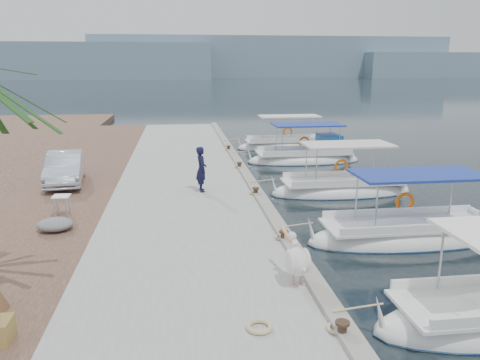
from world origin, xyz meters
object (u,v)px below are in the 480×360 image
fishing_caique_c (341,191)px  pelican (297,260)px  parked_car (65,168)px  fishing_caique_b (408,237)px  fisherman (201,169)px  fishing_caique_d (305,159)px  fishing_caique_e (286,147)px

fishing_caique_c → pelican: (-4.42, -9.29, 0.97)m
parked_car → fishing_caique_c: bearing=-14.4°
fishing_caique_b → fisherman: fisherman is taller
fishing_caique_d → fisherman: bearing=-130.3°
fishing_caique_d → fishing_caique_e: size_ratio=0.99×
fishing_caique_d → parked_car: size_ratio=1.62×
fishing_caique_b → fisherman: bearing=141.2°
fishing_caique_d → fishing_caique_e: (-0.08, 4.61, -0.07)m
fishing_caique_d → fishing_caique_e: bearing=91.0°
fishing_caique_c → pelican: bearing=-115.4°
fishing_caique_d → pelican: size_ratio=4.47×
fishing_caique_c → fisherman: bearing=-174.0°
fishing_caique_d → parked_car: fishing_caique_d is taller
pelican → fisherman: 8.83m
fishing_caique_b → parked_car: bearing=149.3°
fishing_caique_b → fishing_caique_d: bearing=89.7°
fishing_caique_b → fishing_caique_e: bearing=90.1°
pelican → parked_car: (-7.60, 10.76, 0.08)m
fishing_caique_b → parked_car: size_ratio=1.64×
fisherman → pelican: bearing=-175.7°
fishing_caique_d → fishing_caique_c: bearing=-92.2°
fishing_caique_d → fisherman: 10.07m
fishing_caique_b → fishing_caique_e: (-0.02, 17.38, 0.00)m
fishing_caique_e → parked_car: 15.88m
fishing_caique_e → fisherman: (-6.38, -12.23, 1.30)m
fisherman → parked_car: 6.20m
fishing_caique_b → fishing_caique_d: size_ratio=1.01×
fishing_caique_b → fisherman: 8.31m
fisherman → parked_car: (-5.82, 2.12, -0.24)m
fisherman → parked_car: fisherman is taller
fishing_caique_d → parked_car: bearing=-155.9°
fishing_caique_d → parked_car: (-12.29, -5.50, 0.99)m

